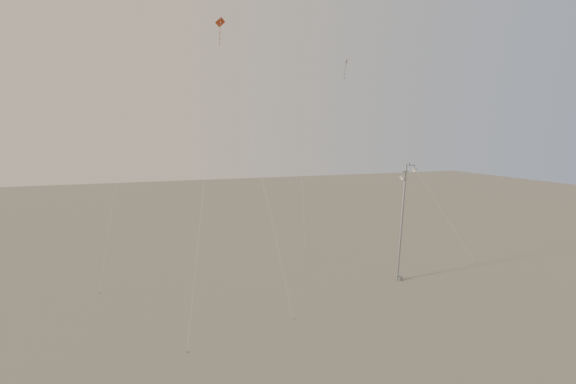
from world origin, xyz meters
name	(u,v)px	position (x,y,z in m)	size (l,w,h in m)	color
ground	(314,299)	(0.00, 0.00, 0.00)	(160.00, 160.00, 0.00)	gray
street_lamp	(403,218)	(7.77, 1.22, 4.83)	(1.61, 0.60, 9.06)	gray
kite_3	(214,86)	(-6.04, 2.88, 14.26)	(4.59, 10.24, 19.23)	maroon
kite_4	(375,107)	(9.98, 9.31, 13.52)	(8.83, 8.65, 18.06)	black
kite_5	(217,6)	(-1.91, 21.34, 24.32)	(6.34, 9.73, 33.86)	brown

